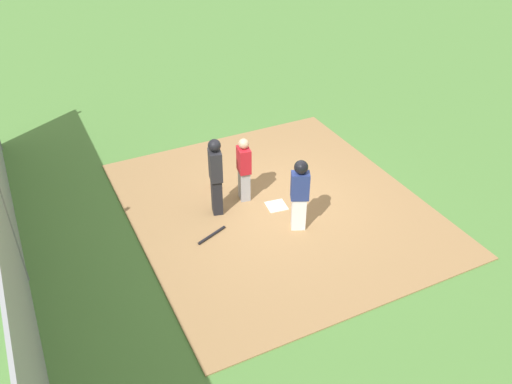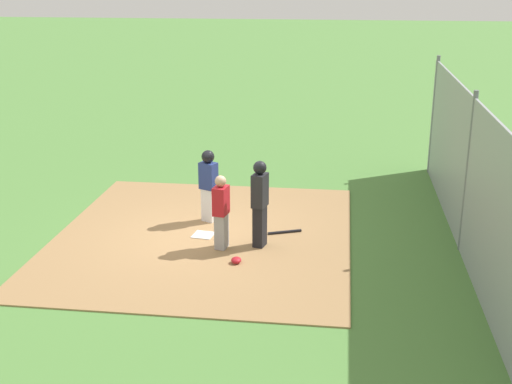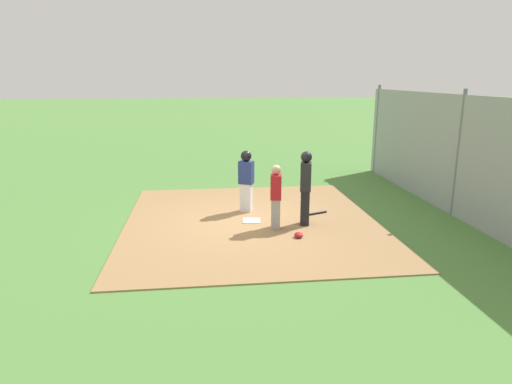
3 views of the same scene
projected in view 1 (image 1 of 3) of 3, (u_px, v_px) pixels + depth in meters
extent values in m
plane|color=#51843D|center=(276.00, 207.00, 12.40)|extent=(140.00, 140.00, 0.00)
cube|color=#9E774C|center=(276.00, 207.00, 12.39)|extent=(7.20, 6.40, 0.03)
cube|color=white|center=(276.00, 206.00, 12.38)|extent=(0.49, 0.49, 0.02)
cube|color=#9E9EA3|center=(244.00, 185.00, 12.44)|extent=(0.33, 0.27, 0.75)
cube|color=#B21923|center=(244.00, 160.00, 12.07)|extent=(0.42, 0.32, 0.59)
sphere|color=tan|center=(244.00, 144.00, 11.83)|extent=(0.23, 0.23, 0.23)
cube|color=black|center=(217.00, 196.00, 11.96)|extent=(0.34, 0.28, 0.88)
cube|color=#232328|center=(215.00, 165.00, 11.52)|extent=(0.43, 0.34, 0.70)
sphere|color=black|center=(214.00, 145.00, 11.25)|extent=(0.28, 0.28, 0.28)
cube|color=silver|center=(299.00, 213.00, 11.50)|extent=(0.33, 0.36, 0.78)
cube|color=navy|center=(300.00, 186.00, 11.11)|extent=(0.40, 0.45, 0.62)
sphere|color=tan|center=(301.00, 168.00, 10.87)|extent=(0.24, 0.24, 0.24)
sphere|color=black|center=(301.00, 167.00, 10.86)|extent=(0.29, 0.29, 0.29)
cylinder|color=black|center=(212.00, 235.00, 11.45)|extent=(0.34, 0.74, 0.06)
ellipsoid|color=#B21923|center=(216.00, 185.00, 13.00)|extent=(0.24, 0.20, 0.12)
sphere|color=white|center=(303.00, 228.00, 11.63)|extent=(0.07, 0.07, 0.07)
cube|color=#93999E|center=(5.00, 214.00, 9.49)|extent=(12.00, 0.05, 3.20)
cylinder|color=slate|center=(4.00, 210.00, 9.45)|extent=(0.10, 0.10, 3.35)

